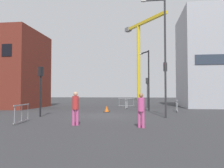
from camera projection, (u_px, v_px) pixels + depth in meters
The scene contains 16 objects.
ground at pixel (104, 116), 17.77m from camera, with size 160.00×160.00×0.00m, color #333335.
brick_building at pixel (7, 70), 27.85m from camera, with size 8.07×7.85×9.11m.
office_block at pixel (220, 60), 29.36m from camera, with size 9.71×9.20×11.99m.
construction_crane at pixel (139, 48), 60.05m from camera, with size 10.53×14.35×20.38m.
streetlamp_tall at pixel (163, 48), 16.36m from camera, with size 1.79×0.24×8.55m.
streetlamp_short at pixel (147, 74), 23.30m from camera, with size 1.04×1.49×6.07m.
traffic_light_far at pixel (147, 88), 26.97m from camera, with size 0.39×0.31×3.54m.
traffic_light_island at pixel (165, 80), 18.18m from camera, with size 0.32×0.39×4.17m.
traffic_light_corner at pixel (41, 83), 17.06m from camera, with size 0.33×0.39×3.70m.
pedestrian_walking at pixel (75, 106), 12.34m from camera, with size 0.34×0.34×1.81m.
pedestrian_waiting at pixel (141, 108), 11.49m from camera, with size 0.34×0.34×1.73m.
safety_barrier_front at pixel (126, 104), 26.04m from camera, with size 0.17×2.07×1.08m.
safety_barrier_right_run at pixel (22, 113), 13.32m from camera, with size 0.32×2.13×1.08m.
safety_barrier_rear at pixel (126, 102), 30.12m from camera, with size 2.12×0.18×1.08m.
safety_barrier_left_run at pixel (177, 106), 21.56m from camera, with size 0.29×2.59×1.08m.
traffic_cone_orange at pixel (107, 109), 21.16m from camera, with size 0.56×0.56×0.56m.
Camera 1 is at (2.95, -17.62, 1.72)m, focal length 36.87 mm.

